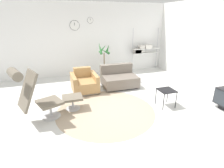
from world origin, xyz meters
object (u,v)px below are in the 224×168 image
object	(u,v)px
potted_plant	(104,63)
ottoman	(72,99)
lounge_chair	(33,92)
couch_low	(119,79)
side_table	(166,92)
shelf_unit	(142,50)
armchair_red	(84,83)

from	to	relation	value
potted_plant	ottoman	bearing A→B (deg)	-123.03
lounge_chair	couch_low	distance (m)	2.99
ottoman	couch_low	world-z (taller)	couch_low
ottoman	lounge_chair	bearing A→B (deg)	-157.02
ottoman	potted_plant	distance (m)	2.71
couch_low	side_table	size ratio (longest dim) A/B	2.46
couch_low	shelf_unit	world-z (taller)	shelf_unit
potted_plant	shelf_unit	size ratio (longest dim) A/B	0.76
ottoman	side_table	world-z (taller)	side_table
lounge_chair	shelf_unit	bearing A→B (deg)	103.01
lounge_chair	couch_low	bearing A→B (deg)	98.05
couch_low	shelf_unit	size ratio (longest dim) A/B	0.64
ottoman	armchair_red	distance (m)	1.19
armchair_red	shelf_unit	world-z (taller)	shelf_unit
side_table	ottoman	bearing A→B (deg)	165.79
ottoman	couch_low	distance (m)	2.05
side_table	lounge_chair	bearing A→B (deg)	175.66
lounge_chair	potted_plant	size ratio (longest dim) A/B	0.94
lounge_chair	side_table	world-z (taller)	lounge_chair
armchair_red	side_table	world-z (taller)	armchair_red
lounge_chair	potted_plant	world-z (taller)	potted_plant
lounge_chair	side_table	bearing A→B (deg)	62.68
armchair_red	couch_low	distance (m)	1.20
side_table	potted_plant	bearing A→B (deg)	107.52
lounge_chair	couch_low	xyz separation A→B (m)	(2.53, 1.52, -0.48)
armchair_red	potted_plant	bearing A→B (deg)	-131.77
lounge_chair	couch_low	world-z (taller)	lounge_chair
ottoman	armchair_red	world-z (taller)	armchair_red
ottoman	potted_plant	xyz separation A→B (m)	(1.47, 2.26, 0.33)
side_table	shelf_unit	bearing A→B (deg)	74.10
side_table	potted_plant	xyz separation A→B (m)	(-0.90, 2.86, 0.17)
side_table	potted_plant	distance (m)	3.00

